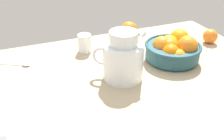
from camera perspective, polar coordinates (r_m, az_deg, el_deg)
The scene contains 7 objects.
ground_plane at distance 98.16cm, azimuth -1.49°, elevation -3.79°, with size 143.39×89.87×3.00cm, color tan.
fruit_bowl at distance 114.31cm, azimuth 13.12°, elevation 4.45°, with size 23.51×23.51×11.55cm.
juice_pitcher at distance 97.70cm, azimuth 2.36°, elevation 1.92°, with size 17.30×14.86×19.38cm.
second_glass at distance 120.49cm, azimuth -5.87°, elevation 5.51°, with size 6.09×6.09×8.01cm.
loose_orange_0 at distance 136.77cm, azimuth 20.29°, elevation 6.81°, with size 6.83×6.83×6.83cm, color orange.
loose_orange_1 at distance 133.49cm, azimuth 3.63°, elevation 8.50°, with size 8.55×8.55×8.55cm, color orange.
spoon at distance 115.76cm, azimuth -19.43°, elevation 1.11°, with size 13.74×8.65×1.00cm.
Camera 1 is at (-28.27, -76.54, 53.07)cm, focal length 42.67 mm.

